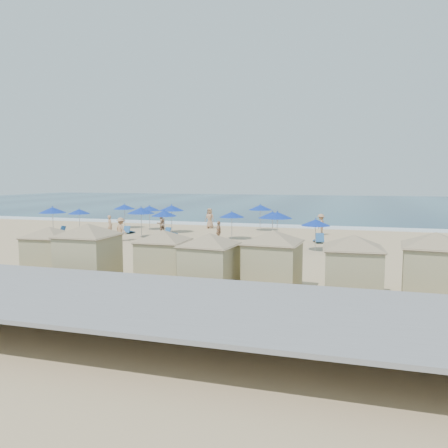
% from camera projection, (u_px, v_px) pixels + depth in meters
% --- Properties ---
extents(ground, '(160.00, 160.00, 0.00)m').
position_uv_depth(ground, '(183.00, 249.00, 28.62)').
color(ground, tan).
rests_on(ground, ground).
extents(ocean, '(160.00, 80.00, 0.06)m').
position_uv_depth(ocean, '(292.00, 203.00, 81.12)').
color(ocean, '#0E314E').
rests_on(ocean, ground).
extents(surf_line, '(160.00, 2.50, 0.08)m').
position_uv_depth(surf_line, '(241.00, 225.00, 43.42)').
color(surf_line, white).
rests_on(surf_line, ground).
extents(seawall, '(160.00, 6.10, 1.22)m').
position_uv_depth(seawall, '(44.00, 290.00, 15.67)').
color(seawall, gray).
rests_on(seawall, ground).
extents(trash_bin, '(1.05, 1.05, 0.84)m').
position_uv_depth(trash_bin, '(178.00, 249.00, 26.31)').
color(trash_bin, black).
rests_on(trash_bin, ground).
extents(cabana_0, '(4.19, 4.19, 2.63)m').
position_uv_depth(cabana_0, '(50.00, 245.00, 20.57)').
color(cabana_0, tan).
rests_on(cabana_0, ground).
extents(cabana_1, '(4.73, 4.73, 2.97)m').
position_uv_depth(cabana_1, '(88.00, 246.00, 19.06)').
color(cabana_1, tan).
rests_on(cabana_1, ground).
extents(cabana_2, '(4.25, 4.25, 2.66)m').
position_uv_depth(cabana_2, '(163.00, 250.00, 18.99)').
color(cabana_2, tan).
rests_on(cabana_2, ground).
extents(cabana_3, '(4.30, 4.30, 2.71)m').
position_uv_depth(cabana_3, '(209.00, 255.00, 17.61)').
color(cabana_3, tan).
rests_on(cabana_3, ground).
extents(cabana_4, '(4.51, 4.51, 2.84)m').
position_uv_depth(cabana_4, '(273.00, 253.00, 17.64)').
color(cabana_4, tan).
rests_on(cabana_4, ground).
extents(cabana_5, '(4.46, 4.46, 2.80)m').
position_uv_depth(cabana_5, '(353.00, 260.00, 16.42)').
color(cabana_5, tan).
rests_on(cabana_5, ground).
extents(cabana_6, '(4.71, 4.71, 2.97)m').
position_uv_depth(cabana_6, '(435.00, 259.00, 16.00)').
color(cabana_6, tan).
rests_on(cabana_6, ground).
extents(umbrella_0, '(1.88, 1.88, 2.14)m').
position_uv_depth(umbrella_0, '(79.00, 211.00, 36.92)').
color(umbrella_0, '#A5A8AD').
rests_on(umbrella_0, ground).
extents(umbrella_1, '(2.15, 2.15, 2.45)m').
position_uv_depth(umbrella_1, '(52.00, 210.00, 34.88)').
color(umbrella_1, '#A5A8AD').
rests_on(umbrella_1, ground).
extents(umbrella_2, '(2.04, 2.04, 2.32)m').
position_uv_depth(umbrella_2, '(124.00, 207.00, 40.60)').
color(umbrella_2, '#A5A8AD').
rests_on(umbrella_2, ground).
extents(umbrella_3, '(2.18, 2.18, 2.48)m').
position_uv_depth(umbrella_3, '(141.00, 210.00, 33.99)').
color(umbrella_3, '#A5A8AD').
rests_on(umbrella_3, ground).
extents(umbrella_4, '(1.98, 1.98, 2.26)m').
position_uv_depth(umbrella_4, '(149.00, 208.00, 39.31)').
color(umbrella_4, '#A5A8AD').
rests_on(umbrella_4, ground).
extents(umbrella_5, '(2.15, 2.15, 2.45)m').
position_uv_depth(umbrella_5, '(172.00, 208.00, 37.17)').
color(umbrella_5, '#A5A8AD').
rests_on(umbrella_5, ground).
extents(umbrella_6, '(2.00, 2.00, 2.27)m').
position_uv_depth(umbrella_6, '(164.00, 213.00, 33.52)').
color(umbrella_6, '#A5A8AD').
rests_on(umbrella_6, ground).
extents(umbrella_7, '(1.94, 1.94, 2.21)m').
position_uv_depth(umbrella_7, '(232.00, 215.00, 33.06)').
color(umbrella_7, '#A5A8AD').
rests_on(umbrella_7, ground).
extents(umbrella_8, '(2.11, 2.11, 2.40)m').
position_uv_depth(umbrella_8, '(277.00, 215.00, 30.51)').
color(umbrella_8, '#A5A8AD').
rests_on(umbrella_8, ground).
extents(umbrella_9, '(2.11, 2.11, 2.40)m').
position_uv_depth(umbrella_9, '(260.00, 207.00, 38.53)').
color(umbrella_9, '#A5A8AD').
rests_on(umbrella_9, ground).
extents(umbrella_10, '(2.09, 2.09, 2.38)m').
position_uv_depth(umbrella_10, '(273.00, 215.00, 30.93)').
color(umbrella_10, '#A5A8AD').
rests_on(umbrella_10, ground).
extents(umbrella_11, '(1.88, 1.88, 2.14)m').
position_uv_depth(umbrella_11, '(316.00, 223.00, 27.70)').
color(umbrella_11, '#A5A8AD').
rests_on(umbrella_11, ground).
extents(beach_chair_0, '(0.92, 1.36, 0.69)m').
position_uv_depth(beach_chair_0, '(66.00, 231.00, 36.78)').
color(beach_chair_0, '#295B98').
rests_on(beach_chair_0, ground).
extents(beach_chair_1, '(0.59, 1.25, 0.68)m').
position_uv_depth(beach_chair_1, '(129.00, 231.00, 36.88)').
color(beach_chair_1, '#295B98').
rests_on(beach_chair_1, ground).
extents(beach_chair_2, '(0.80, 1.27, 0.65)m').
position_uv_depth(beach_chair_2, '(170.00, 232.00, 36.12)').
color(beach_chair_2, '#295B98').
rests_on(beach_chair_2, ground).
extents(beach_chair_3, '(0.88, 1.46, 0.75)m').
position_uv_depth(beach_chair_3, '(171.00, 244.00, 29.18)').
color(beach_chair_3, '#295B98').
rests_on(beach_chair_3, ground).
extents(beach_chair_4, '(0.61, 1.25, 0.67)m').
position_uv_depth(beach_chair_4, '(268.00, 241.00, 30.74)').
color(beach_chair_4, '#295B98').
rests_on(beach_chair_4, ground).
extents(beach_chair_5, '(0.91, 1.49, 0.76)m').
position_uv_depth(beach_chair_5, '(319.00, 239.00, 31.48)').
color(beach_chair_5, '#295B98').
rests_on(beach_chair_5, ground).
extents(beachgoer_0, '(0.72, 0.70, 1.67)m').
position_uv_depth(beachgoer_0, '(110.00, 226.00, 35.37)').
color(beachgoer_0, tan).
rests_on(beachgoer_0, ground).
extents(beachgoer_1, '(0.96, 1.03, 1.70)m').
position_uv_depth(beachgoer_1, '(161.00, 224.00, 36.66)').
color(beachgoer_1, tan).
rests_on(beachgoer_1, ground).
extents(beachgoer_2, '(0.62, 1.01, 1.61)m').
position_uv_depth(beachgoer_2, '(219.00, 232.00, 31.33)').
color(beachgoer_2, tan).
rests_on(beachgoer_2, ground).
extents(beachgoer_3, '(0.85, 1.24, 1.76)m').
position_uv_depth(beachgoer_3, '(321.00, 225.00, 35.67)').
color(beachgoer_3, tan).
rests_on(beachgoer_3, ground).
extents(beachgoer_4, '(1.01, 0.74, 1.88)m').
position_uv_depth(beachgoer_4, '(210.00, 218.00, 40.60)').
color(beachgoer_4, tan).
rests_on(beachgoer_4, ground).
extents(beachgoer_5, '(1.31, 1.14, 1.76)m').
position_uv_depth(beachgoer_5, '(121.00, 229.00, 32.35)').
color(beachgoer_5, tan).
rests_on(beachgoer_5, ground).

